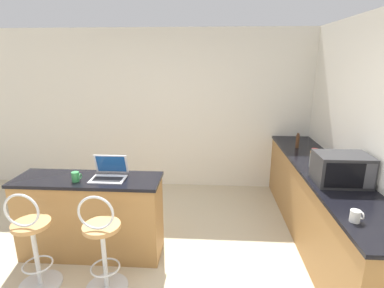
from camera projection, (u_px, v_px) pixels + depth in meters
The scene contains 12 objects.
wall_back at pixel (172, 111), 4.95m from camera, with size 12.00×0.06×2.60m.
breakfast_bar at pixel (91, 216), 3.29m from camera, with size 1.55×0.50×0.91m.
counter_right at pixel (321, 205), 3.54m from camera, with size 0.61×3.14×0.91m.
bar_stool_near at pixel (33, 243), 2.77m from camera, with size 0.40×0.40×1.02m.
bar_stool_far at pixel (103, 246), 2.73m from camera, with size 0.40×0.40×1.02m.
laptop at pixel (109, 172), 3.17m from camera, with size 0.36×0.29×0.24m.
microwave at pixel (342, 169), 3.00m from camera, with size 0.51×0.38×0.31m.
storage_jar at pixel (314, 159), 3.47m from camera, with size 0.10×0.10×0.19m.
pepper_mill at pixel (298, 141), 4.23m from camera, with size 0.05×0.05×0.22m.
mug_white at pixel (356, 216), 2.31m from camera, with size 0.10×0.08×0.09m.
mug_green at pixel (76, 177), 3.07m from camera, with size 0.09×0.08×0.10m.
mug_red at pixel (315, 152), 3.93m from camera, with size 0.11×0.09×0.09m.
Camera 1 is at (0.64, -2.24, 2.12)m, focal length 28.00 mm.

